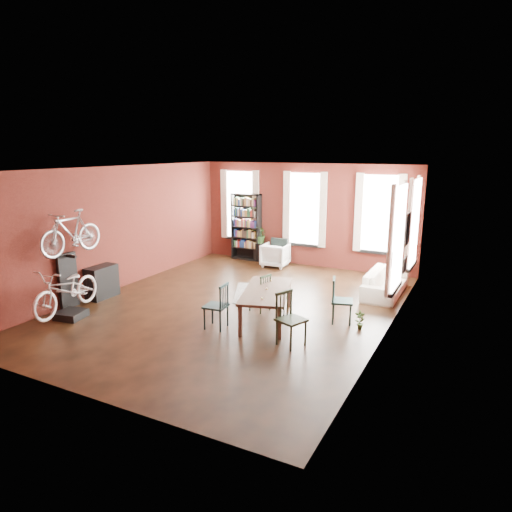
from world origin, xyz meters
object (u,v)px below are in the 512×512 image
Objects in this scene: dining_chair_d at (342,301)px; cream_sofa at (386,279)px; bookshelf at (246,227)px; white_armchair at (275,254)px; dining_chair_c at (291,320)px; bike_trainer at (71,315)px; dining_chair_b at (260,292)px; bicycle_floor at (65,269)px; console_table at (102,282)px; plant_stand at (260,252)px; dining_table at (267,305)px; dining_chair_a at (216,306)px.

dining_chair_d is 0.46× the size of cream_sofa.
white_armchair is (1.26, -0.41, -0.70)m from bookshelf.
bike_trainer is at bearing 122.83° from dining_chair_c.
bicycle_floor reaches higher than dining_chair_b.
cream_sofa is 2.60× the size of console_table.
dining_chair_c is at bearing 146.69° from dining_chair_d.
plant_stand is 0.31× the size of bicycle_floor.
dining_chair_b is at bearing 111.78° from dining_table.
dining_chair_a is at bearing 0.37° from dining_chair_b.
dining_chair_c is at bearing -54.73° from bookshelf.
bike_trainer is 6.72m from plant_stand.
console_table is at bearing -61.97° from dining_chair_b.
dining_chair_a is 3.61m from console_table.
bicycle_floor is (-1.34, -6.62, 0.82)m from plant_stand.
bicycle_floor is (-3.49, -2.35, 0.69)m from dining_chair_b.
dining_chair_b is at bearing 138.15° from cream_sofa.
plant_stand is (-3.53, 5.69, -0.21)m from dining_chair_c.
console_table is (-3.59, 0.40, -0.08)m from dining_chair_a.
cream_sofa reaches higher than white_armchair.
bookshelf is 1.50m from white_armchair.
dining_chair_a is 0.43× the size of bookshelf.
white_armchair is (-3.28, 3.71, -0.08)m from dining_chair_d.
dining_chair_b reaches higher than plant_stand.
white_armchair is 0.41× the size of bicycle_floor.
console_table is at bearing 119.33° from cream_sofa.
white_armchair reaches higher than bike_trainer.
console_table reaches higher than dining_table.
dining_chair_a is 0.46× the size of cream_sofa.
dining_table is 4.36m from console_table.
bike_trainer is at bearing 99.41° from dining_chair_d.
dining_chair_c is 0.49× the size of cream_sofa.
cream_sofa is (0.41, 2.42, -0.07)m from dining_chair_d.
cream_sofa is 7.57m from bike_trainer.
dining_chair_b reaches higher than bike_trainer.
dining_chair_d is 1.61× the size of plant_stand.
dining_chair_d is at bearing 127.55° from white_armchair.
dining_chair_d is 1.20× the size of console_table.
white_armchair is (-1.80, 4.35, 0.05)m from dining_table.
dining_chair_d is at bearing 117.82° from dining_chair_a.
dining_chair_b is 1.58× the size of bike_trainer.
dining_chair_d is at bearing -42.27° from bookshelf.
plant_stand is (-0.76, 0.41, -0.10)m from white_armchair.
bicycle_floor is at bearing -41.34° from dining_chair_b.
dining_chair_b is 4.04m from console_table.
console_table is (-1.28, -5.20, -0.70)m from bookshelf.
bookshelf reaches higher than dining_chair_a.
dining_chair_a is at bearing -6.42° from console_table.
dining_table reaches higher than bike_trainer.
bike_trainer is 1.50m from console_table.
dining_chair_a is 1.60× the size of plant_stand.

